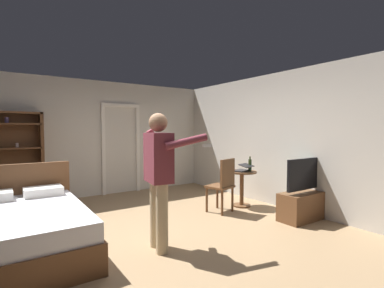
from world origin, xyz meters
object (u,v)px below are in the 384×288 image
at_px(wooden_chair, 223,183).
at_px(person_blue_shirt, 159,171).
at_px(bed, 22,230).
at_px(side_table, 242,183).
at_px(suitcase_dark, 39,200).
at_px(laptop, 243,169).
at_px(bookshelf, 14,156).
at_px(tv_flatscreen, 304,201).
at_px(bottle_on_table, 250,165).

height_order(wooden_chair, person_blue_shirt, person_blue_shirt).
distance_m(bed, side_table, 3.76).
relative_size(side_table, wooden_chair, 0.71).
bearing_deg(bed, suitcase_dark, 79.31).
bearing_deg(laptop, bookshelf, 147.05).
bearing_deg(bookshelf, side_table, -32.39).
bearing_deg(bookshelf, person_blue_shirt, -66.29).
relative_size(bed, laptop, 4.89).
bearing_deg(side_table, suitcase_dark, 151.02).
bearing_deg(bookshelf, tv_flatscreen, -41.53).
distance_m(bottle_on_table, wooden_chair, 0.78).
bearing_deg(side_table, wooden_chair, -168.34).
height_order(bed, bookshelf, bookshelf).
distance_m(tv_flatscreen, side_table, 1.24).
distance_m(bed, bottle_on_table, 3.93).
bearing_deg(suitcase_dark, person_blue_shirt, -70.45).
relative_size(laptop, wooden_chair, 0.41).
bearing_deg(tv_flatscreen, bookshelf, 138.47).
bearing_deg(side_table, bookshelf, 147.61).
bearing_deg(bed, tv_flatscreen, -15.00).
distance_m(laptop, bottle_on_table, 0.18).
relative_size(bed, suitcase_dark, 3.21).
height_order(tv_flatscreen, laptop, tv_flatscreen).
relative_size(bed, bottle_on_table, 6.95).
bearing_deg(laptop, side_table, 67.79).
bearing_deg(laptop, tv_flatscreen, -75.14).
relative_size(tv_flatscreen, wooden_chair, 1.05).
bearing_deg(wooden_chair, suitcase_dark, 144.51).
distance_m(bed, tv_flatscreen, 4.18).
height_order(bookshelf, suitcase_dark, bookshelf).
relative_size(bottle_on_table, person_blue_shirt, 0.17).
bearing_deg(tv_flatscreen, side_table, 103.61).
height_order(bed, suitcase_dark, bed).
relative_size(tv_flatscreen, person_blue_shirt, 0.60).
xyz_separation_m(bed, side_table, (3.75, 0.11, 0.16)).
distance_m(side_table, wooden_chair, 0.60).
bearing_deg(laptop, bottle_on_table, -13.93).
xyz_separation_m(bed, laptop, (3.74, 0.07, 0.45)).
bearing_deg(wooden_chair, tv_flatscreen, -50.84).
xyz_separation_m(wooden_chair, person_blue_shirt, (-1.71, -0.78, 0.46)).
xyz_separation_m(laptop, person_blue_shirt, (-2.28, -0.86, 0.25)).
distance_m(tv_flatscreen, laptop, 1.27).
bearing_deg(side_table, laptop, -112.21).
height_order(laptop, suitcase_dark, laptop).
xyz_separation_m(side_table, bottle_on_table, (0.14, -0.08, 0.36)).
distance_m(side_table, suitcase_dark, 3.87).
bearing_deg(laptop, person_blue_shirt, -159.29).
relative_size(bookshelf, suitcase_dark, 2.97).
xyz_separation_m(bookshelf, side_table, (3.73, -2.36, -0.54)).
xyz_separation_m(bed, suitcase_dark, (0.37, 1.98, -0.10)).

